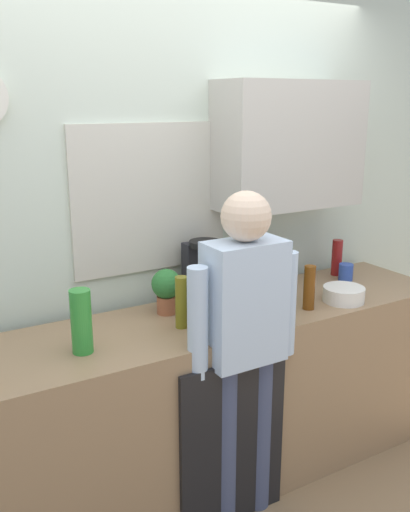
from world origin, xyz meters
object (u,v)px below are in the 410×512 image
object	(u,v)px
coffee_maker	(203,273)
person_at_sink	(244,334)
bottle_amber_beer	(309,288)
cup_blue_mug	(346,272)
bottle_clear_soda	(81,321)
bottle_dark_sauce	(211,308)
bottle_olive_oil	(182,302)
bottle_green_wine	(285,276)
potted_plant	(166,288)
dish_soap	(257,285)
bottle_red_vinegar	(337,257)
mixing_bowl	(344,294)

from	to	relation	value
coffee_maker	person_at_sink	distance (m)	0.56
bottle_amber_beer	cup_blue_mug	xyz separation A→B (m)	(0.50, 0.25, -0.06)
bottle_clear_soda	bottle_dark_sauce	size ratio (longest dim) A/B	1.56
bottle_amber_beer	cup_blue_mug	size ratio (longest dim) A/B	2.30
bottle_dark_sauce	cup_blue_mug	size ratio (longest dim) A/B	1.80
bottle_dark_sauce	bottle_olive_oil	size ratio (longest dim) A/B	0.72
bottle_clear_soda	bottle_green_wine	size ratio (longest dim) A/B	0.93
coffee_maker	potted_plant	size ratio (longest dim) A/B	1.43
potted_plant	person_at_sink	bearing A→B (deg)	-70.28
bottle_clear_soda	dish_soap	size ratio (longest dim) A/B	1.56
bottle_olive_oil	dish_soap	xyz separation A→B (m)	(0.54, 0.15, -0.05)
bottle_red_vinegar	potted_plant	bearing A→B (deg)	-177.70
bottle_amber_beer	cup_blue_mug	bearing A→B (deg)	26.73
coffee_maker	bottle_olive_oil	size ratio (longest dim) A/B	1.32
bottle_dark_sauce	bottle_amber_beer	xyz separation A→B (m)	(0.55, -0.06, 0.02)
cup_blue_mug	bottle_amber_beer	bearing A→B (deg)	-153.27
cup_blue_mug	dish_soap	distance (m)	0.64
person_at_sink	mixing_bowl	bearing A→B (deg)	13.41
coffee_maker	bottle_dark_sauce	xyz separation A→B (m)	(-0.16, -0.34, -0.06)
bottle_green_wine	potted_plant	distance (m)	0.63
bottle_dark_sauce	person_at_sink	distance (m)	0.22
bottle_red_vinegar	bottle_dark_sauce	bearing A→B (deg)	-164.37
mixing_bowl	coffee_maker	bearing A→B (deg)	146.64
bottle_olive_oil	dish_soap	bearing A→B (deg)	15.40
cup_blue_mug	potted_plant	size ratio (longest dim) A/B	0.43
bottle_amber_beer	dish_soap	xyz separation A→B (m)	(-0.14, 0.27, -0.04)
bottle_amber_beer	mixing_bowl	world-z (taller)	bottle_amber_beer
coffee_maker	person_at_sink	size ratio (longest dim) A/B	0.21
coffee_maker	bottle_dark_sauce	world-z (taller)	coffee_maker
bottle_dark_sauce	bottle_red_vinegar	distance (m)	1.13
coffee_maker	bottle_amber_beer	size ratio (longest dim) A/B	1.43
bottle_dark_sauce	cup_blue_mug	world-z (taller)	bottle_dark_sauce
bottle_red_vinegar	bottle_olive_oil	distance (m)	1.23
bottle_dark_sauce	person_at_sink	bearing A→B (deg)	-73.69
bottle_red_vinegar	person_at_sink	distance (m)	1.14
bottle_green_wine	mixing_bowl	size ratio (longest dim) A/B	1.36
bottle_green_wine	bottle_olive_oil	size ratio (longest dim) A/B	1.20
cup_blue_mug	bottle_olive_oil	bearing A→B (deg)	-173.38
cup_blue_mug	mixing_bowl	world-z (taller)	cup_blue_mug
bottle_amber_beer	potted_plant	world-z (taller)	same
bottle_dark_sauce	bottle_olive_oil	distance (m)	0.14
bottle_red_vinegar	bottle_amber_beer	bearing A→B (deg)	-145.58
bottle_olive_oil	person_at_sink	size ratio (longest dim) A/B	0.16
cup_blue_mug	person_at_sink	xyz separation A→B (m)	(-1.00, -0.39, -0.03)
potted_plant	dish_soap	distance (m)	0.52
bottle_green_wine	person_at_sink	distance (m)	0.53
bottle_olive_oil	cup_blue_mug	bearing A→B (deg)	6.62
bottle_red_vinegar	bottle_green_wine	size ratio (longest dim) A/B	0.73
mixing_bowl	potted_plant	bearing A→B (deg)	159.77
bottle_amber_beer	person_at_sink	world-z (taller)	person_at_sink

